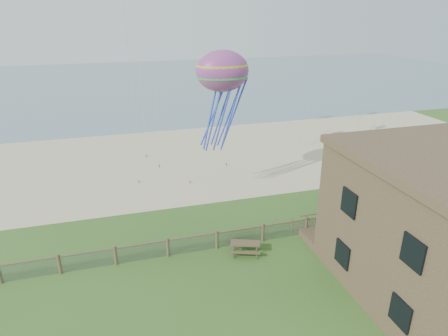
# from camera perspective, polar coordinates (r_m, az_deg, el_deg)

# --- Properties ---
(ground) EXTENTS (160.00, 160.00, 0.00)m
(ground) POSITION_cam_1_polar(r_m,az_deg,el_deg) (20.49, 3.67, -20.27)
(ground) COLOR #2F531C
(ground) RESTS_ON ground
(sand_beach) EXTENTS (72.00, 20.00, 0.02)m
(sand_beach) POSITION_cam_1_polar(r_m,az_deg,el_deg) (39.10, -7.18, 1.19)
(sand_beach) COLOR #C4B98E
(sand_beach) RESTS_ON ground
(ocean) EXTENTS (160.00, 68.00, 0.02)m
(ocean) POSITION_cam_1_polar(r_m,az_deg,el_deg) (81.55, -12.38, 11.76)
(ocean) COLOR slate
(ocean) RESTS_ON ground
(chainlink_fence) EXTENTS (36.20, 0.20, 1.25)m
(chainlink_fence) POSITION_cam_1_polar(r_m,az_deg,el_deg) (24.73, -1.03, -10.33)
(chainlink_fence) COLOR #4E402C
(chainlink_fence) RESTS_ON ground
(motel_deck) EXTENTS (15.00, 2.00, 0.50)m
(motel_deck) POSITION_cam_1_polar(r_m,az_deg,el_deg) (29.82, 24.62, -7.16)
(motel_deck) COLOR brown
(motel_deck) RESTS_ON ground
(picnic_table) EXTENTS (2.11, 1.85, 0.74)m
(picnic_table) POSITION_cam_1_polar(r_m,az_deg,el_deg) (24.39, 3.03, -11.36)
(picnic_table) COLOR brown
(picnic_table) RESTS_ON ground
(octopus_kite) EXTENTS (4.01, 3.11, 7.54)m
(octopus_kite) POSITION_cam_1_polar(r_m,az_deg,el_deg) (28.96, -0.21, 9.88)
(octopus_kite) COLOR #FF282D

